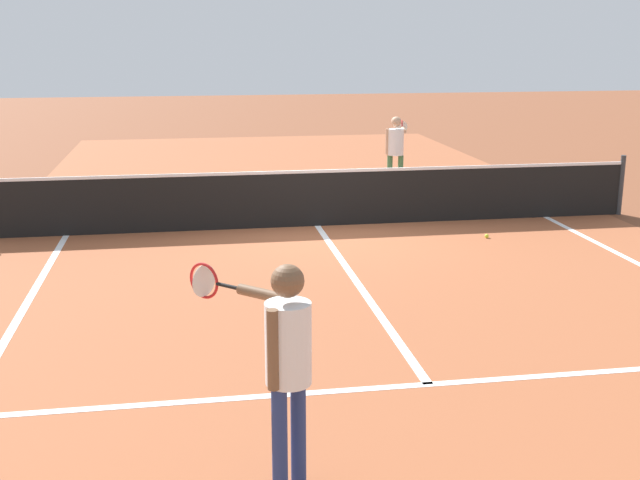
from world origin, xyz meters
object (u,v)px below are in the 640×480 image
object	(u,v)px
tennis_ball_near_net	(487,236)
player_near	(285,352)
net	(317,197)
player_far	(396,146)

from	to	relation	value
tennis_ball_near_net	player_near	bearing A→B (deg)	-121.30
tennis_ball_near_net	net	bearing A→B (deg)	153.59
player_far	player_near	bearing A→B (deg)	-108.56
net	player_near	world-z (taller)	player_near
net	player_far	bearing A→B (deg)	53.23
net	player_far	size ratio (longest dim) A/B	7.21
tennis_ball_near_net	player_far	bearing A→B (deg)	96.48
net	player_far	xyz separation A→B (m)	(2.07, 2.77, 0.45)
player_far	tennis_ball_near_net	distance (m)	4.16
player_near	tennis_ball_near_net	bearing A→B (deg)	58.70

